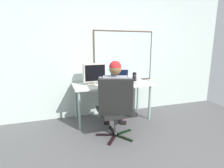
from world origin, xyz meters
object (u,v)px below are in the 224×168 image
crt_monitor (94,73)px  laptop (120,79)px  desk (112,87)px  person_seated (115,96)px  wine_glass (138,79)px  office_chair (116,106)px  desk_speaker (134,77)px

crt_monitor → laptop: (0.53, 0.04, -0.15)m
desk → crt_monitor: (-0.34, 0.03, 0.29)m
person_seated → wine_glass: person_seated is taller
desk → wine_glass: (0.47, -0.15, 0.16)m
desk → office_chair: 0.82m
crt_monitor → office_chair: bearing=-80.7°
office_chair → wine_glass: bearing=43.0°
desk → person_seated: size_ratio=1.23×
office_chair → desk: bearing=75.1°
crt_monitor → desk_speaker: 0.88m
wine_glass → desk_speaker: 0.27m
person_seated → laptop: person_seated is taller
person_seated → wine_glass: (0.60, 0.38, 0.17)m
person_seated → wine_glass: size_ratio=9.85×
office_chair → crt_monitor: bearing=99.3°
crt_monitor → desk_speaker: bearing=5.3°
wine_glass → person_seated: bearing=-147.7°
wine_glass → desk_speaker: (0.05, 0.27, 0.00)m
crt_monitor → wine_glass: size_ratio=3.42×
office_chair → person_seated: (0.08, 0.25, 0.09)m
office_chair → laptop: bearing=65.6°
crt_monitor → laptop: crt_monitor is taller
person_seated → wine_glass: 0.73m
desk → crt_monitor: 0.45m
desk → person_seated: (-0.13, -0.54, -0.01)m
office_chair → desk_speaker: size_ratio=5.57×
desk → desk_speaker: desk_speaker is taller
office_chair → wine_glass: (0.68, 0.64, 0.26)m
desk → office_chair: size_ratio=1.51×
office_chair → wine_glass: 0.97m
person_seated → office_chair: bearing=-107.4°
laptop → crt_monitor: bearing=-176.0°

